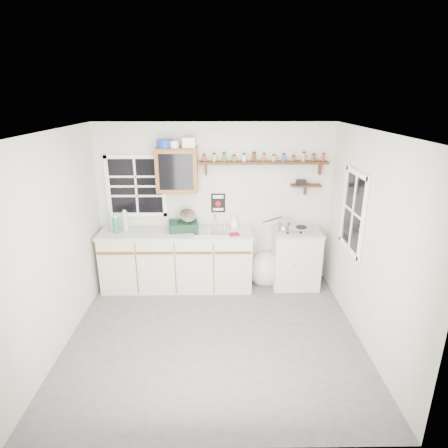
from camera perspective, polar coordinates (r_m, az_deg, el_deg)
The scene contains 18 objects.
room at distance 4.31m, azimuth -1.61°, elevation -2.92°, with size 3.64×3.24×2.54m.
main_cabinet at distance 5.85m, azimuth -7.12°, elevation -5.34°, with size 2.31×0.63×0.92m.
right_cabinet at distance 5.96m, azimuth 10.81°, elevation -5.14°, with size 0.73×0.57×0.91m.
sink at distance 5.64m, azimuth -1.88°, elevation -0.98°, with size 0.52×0.44×0.29m.
upper_cabinet at distance 5.57m, azimuth -7.17°, elevation 8.17°, with size 0.60×0.32×0.65m.
upper_cabinet_clutter at distance 5.52m, azimuth -7.61°, elevation 12.09°, with size 0.55×0.24×0.14m.
spice_shelf at distance 5.62m, azimuth 6.01°, elevation 9.42°, with size 1.91×0.18×0.35m.
secondary_shelf at distance 5.81m, azimuth 12.15°, elevation 5.84°, with size 0.45×0.16×0.24m.
warning_sign at distance 5.80m, azimuth -0.90°, elevation 3.22°, with size 0.22×0.02×0.30m.
window_back at distance 5.87m, azimuth -13.26°, elevation 5.62°, with size 0.93×0.03×0.98m.
window_right at distance 5.06m, azimuth 19.13°, elevation 1.77°, with size 0.03×0.78×1.08m.
water_bottles at distance 5.82m, azimuth -15.77°, elevation 0.22°, with size 0.28×0.18×0.32m.
dish_rack at distance 5.69m, azimuth -6.08°, elevation 0.09°, with size 0.48×0.38×0.33m.
soap_bottle at distance 5.76m, azimuth 1.47°, elevation 0.41°, with size 0.09×0.09×0.20m, color silver.
rag at distance 5.49m, azimuth 1.59°, elevation -1.59°, with size 0.14×0.12×0.02m, color maroon.
hotplate at distance 5.74m, azimuth 10.39°, elevation -0.77°, with size 0.55×0.30×0.08m.
saucepan at distance 5.69m, azimuth 9.05°, elevation 0.03°, with size 0.39×0.27×0.18m.
trash_bag at distance 6.05m, azimuth 6.33°, elevation -6.84°, with size 0.48×0.44×0.55m.
Camera 1 is at (0.07, -4.00, 2.86)m, focal length 30.00 mm.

